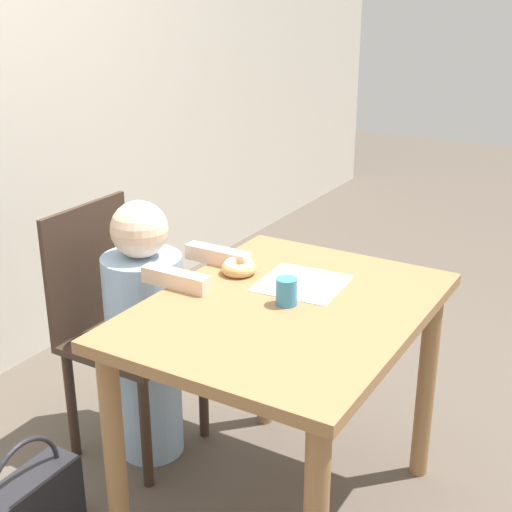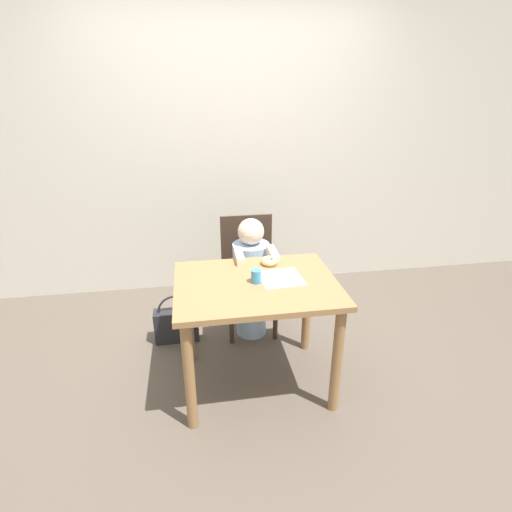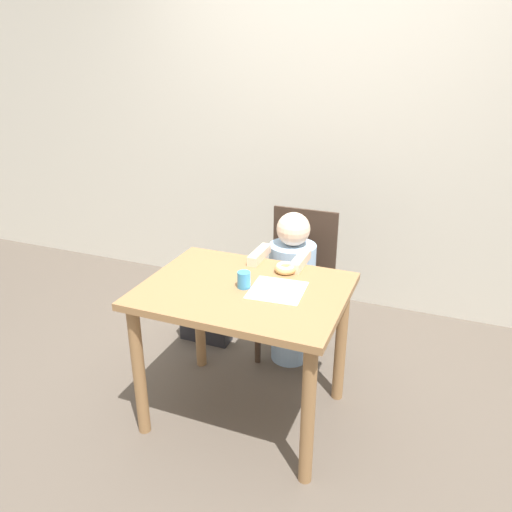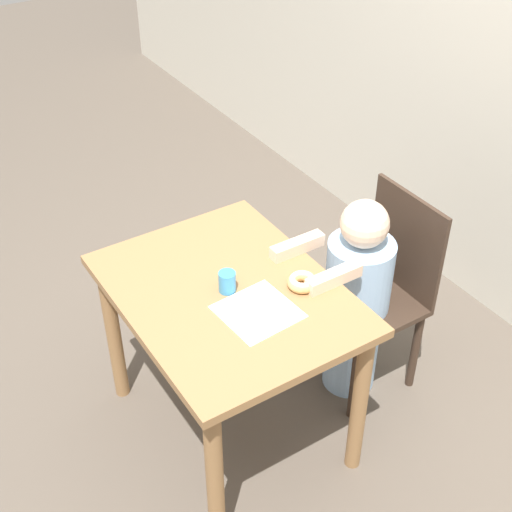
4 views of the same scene
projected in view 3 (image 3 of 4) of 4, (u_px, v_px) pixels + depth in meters
name	position (u px, v px, depth m)	size (l,w,h in m)	color
ground_plane	(245.00, 412.00, 2.63)	(12.00, 12.00, 0.00)	brown
wall_back	(328.00, 131.00, 3.43)	(8.00, 0.05, 2.50)	beige
dining_table	(244.00, 311.00, 2.39)	(0.96, 0.73, 0.73)	olive
chair	(297.00, 283.00, 3.02)	(0.40, 0.40, 0.89)	#38281E
child_figure	(291.00, 290.00, 2.91)	(0.28, 0.47, 0.94)	#99BCE0
donut	(286.00, 268.00, 2.50)	(0.11, 0.11, 0.04)	tan
napkin	(277.00, 290.00, 2.32)	(0.26, 0.26, 0.00)	white
handbag	(206.00, 321.00, 3.24)	(0.33, 0.12, 0.38)	#232328
cup	(244.00, 279.00, 2.33)	(0.06, 0.06, 0.08)	teal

